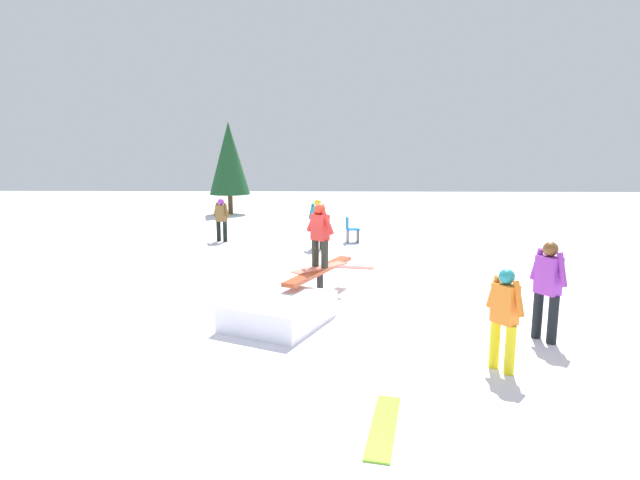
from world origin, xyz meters
The scene contains 12 objects.
ground_plane centered at (0.00, 0.00, 0.00)m, with size 60.00×60.00×0.00m, color white.
rail_feature centered at (0.00, 0.00, 0.57)m, with size 2.63×1.39×0.67m.
snow_kicker_ramp centered at (-1.54, 0.69, 0.24)m, with size 1.80×1.50×0.48m, color white.
main_rider_on_rail centered at (0.00, 0.00, 1.34)m, with size 1.20×1.17×1.36m.
bystander_purple centered at (-2.26, -3.73, 0.93)m, with size 0.64×0.42×1.65m.
bystander_orange centered at (-3.44, -2.65, 0.83)m, with size 0.58×0.41×1.47m.
bystander_brown centered at (6.91, 3.59, 0.84)m, with size 0.36×0.65×1.50m.
bystander_teal centered at (5.67, 0.21, 0.90)m, with size 0.34×0.64×1.59m.
loose_snowboard_coral centered at (2.99, -0.71, 0.01)m, with size 1.35×0.28×0.02m, color #E2695F.
loose_snowboard_lime centered at (-4.97, -0.83, 0.01)m, with size 1.38×0.28×0.02m, color #85D22D.
folding_chair centered at (6.85, -0.91, 0.41)m, with size 0.50×0.50×0.88m.
pine_tree_far centered at (14.81, 4.88, 2.78)m, with size 2.01×2.01×4.57m.
Camera 1 is at (-10.14, -0.25, 3.03)m, focal length 28.00 mm.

